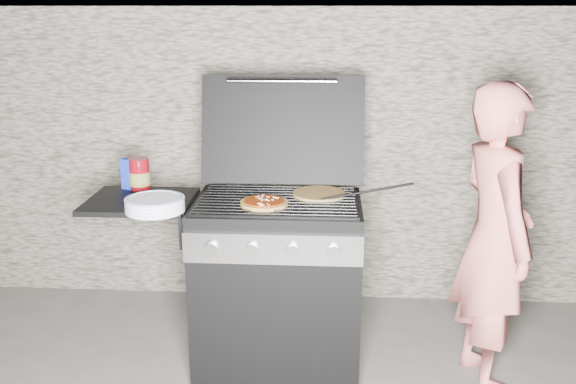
# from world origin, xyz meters

# --- Properties ---
(ground) EXTENTS (50.00, 50.00, 0.00)m
(ground) POSITION_xyz_m (0.00, 0.00, 0.00)
(ground) COLOR slate
(stone_wall) EXTENTS (8.00, 0.35, 1.80)m
(stone_wall) POSITION_xyz_m (0.00, 1.05, 0.90)
(stone_wall) COLOR gray
(stone_wall) RESTS_ON ground
(gas_grill) EXTENTS (1.34, 0.79, 0.91)m
(gas_grill) POSITION_xyz_m (-0.25, 0.00, 0.46)
(gas_grill) COLOR black
(gas_grill) RESTS_ON ground
(pizza_topped) EXTENTS (0.25, 0.25, 0.03)m
(pizza_topped) POSITION_xyz_m (-0.06, -0.08, 0.92)
(pizza_topped) COLOR #DA8D52
(pizza_topped) RESTS_ON gas_grill
(pizza_plain) EXTENTS (0.28, 0.28, 0.01)m
(pizza_plain) POSITION_xyz_m (0.20, 0.09, 0.92)
(pizza_plain) COLOR tan
(pizza_plain) RESTS_ON gas_grill
(sauce_jar) EXTENTS (0.13, 0.13, 0.16)m
(sauce_jar) POSITION_xyz_m (-0.72, 0.17, 0.98)
(sauce_jar) COLOR maroon
(sauce_jar) RESTS_ON gas_grill
(blue_carton) EXTENTS (0.08, 0.07, 0.16)m
(blue_carton) POSITION_xyz_m (-0.77, 0.17, 0.98)
(blue_carton) COLOR #152EBE
(blue_carton) RESTS_ON gas_grill
(plate_stack) EXTENTS (0.33, 0.33, 0.06)m
(plate_stack) POSITION_xyz_m (-0.54, -0.19, 0.93)
(plate_stack) COLOR white
(plate_stack) RESTS_ON gas_grill
(person) EXTENTS (0.45, 0.60, 1.49)m
(person) POSITION_xyz_m (1.03, -0.02, 0.74)
(person) COLOR #DD6F6A
(person) RESTS_ON ground
(tongs) EXTENTS (0.47, 0.06, 0.10)m
(tongs) POSITION_xyz_m (0.41, 0.00, 0.96)
(tongs) COLOR black
(tongs) RESTS_ON gas_grill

